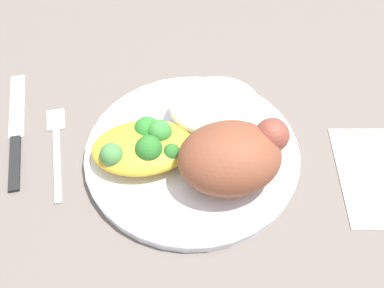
{
  "coord_description": "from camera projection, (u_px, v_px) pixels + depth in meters",
  "views": [
    {
      "loc": [
        -0.05,
        -0.35,
        0.46
      ],
      "look_at": [
        0.0,
        0.0,
        0.02
      ],
      "focal_mm": 46.38,
      "sensor_mm": 36.0,
      "label": 1
    }
  ],
  "objects": [
    {
      "name": "ground_plane",
      "position": [
        192.0,
        158.0,
        0.58
      ],
      "size": [
        2.0,
        2.0,
        0.0
      ],
      "primitive_type": "plane",
      "color": "#685E57"
    },
    {
      "name": "plate",
      "position": [
        192.0,
        153.0,
        0.57
      ],
      "size": [
        0.25,
        0.25,
        0.01
      ],
      "color": "white",
      "rests_on": "ground_plane"
    },
    {
      "name": "roasted_chicken",
      "position": [
        233.0,
        156.0,
        0.52
      ],
      "size": [
        0.12,
        0.09,
        0.07
      ],
      "color": "brown",
      "rests_on": "plate"
    },
    {
      "name": "rice_pile",
      "position": [
        215.0,
        106.0,
        0.58
      ],
      "size": [
        0.11,
        0.09,
        0.04
      ],
      "primitive_type": "ellipsoid",
      "color": "white",
      "rests_on": "plate"
    },
    {
      "name": "mac_cheese_with_broccoli",
      "position": [
        144.0,
        144.0,
        0.55
      ],
      "size": [
        0.11,
        0.08,
        0.04
      ],
      "color": "gold",
      "rests_on": "plate"
    },
    {
      "name": "fork",
      "position": [
        56.0,
        146.0,
        0.59
      ],
      "size": [
        0.02,
        0.14,
        0.01
      ],
      "color": "#B2B2B7",
      "rests_on": "ground_plane"
    },
    {
      "name": "knife",
      "position": [
        15.0,
        137.0,
        0.59
      ],
      "size": [
        0.03,
        0.19,
        0.01
      ],
      "color": "black",
      "rests_on": "ground_plane"
    },
    {
      "name": "napkin",
      "position": [
        371.0,
        175.0,
        0.56
      ],
      "size": [
        0.09,
        0.15,
        0.0
      ],
      "primitive_type": "cube",
      "rotation": [
        0.0,
        0.0,
        -0.14
      ],
      "color": "white",
      "rests_on": "ground_plane"
    }
  ]
}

